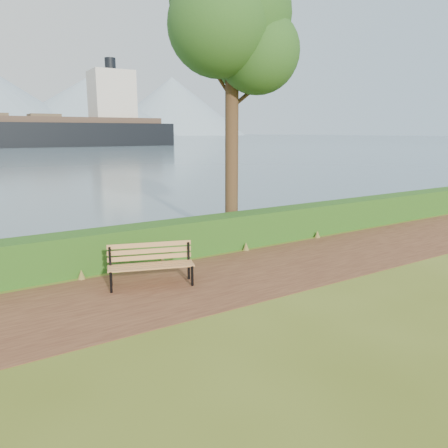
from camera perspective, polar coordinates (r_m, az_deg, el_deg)
ground at (r=10.47m, az=2.28°, el=-7.23°), size 140.00×140.00×0.00m
path at (r=10.70m, az=1.35°, el=-6.76°), size 40.00×3.40×0.01m
hedge at (r=12.46m, az=-4.58°, el=-1.72°), size 32.00×0.85×1.00m
bench at (r=10.09m, az=-9.55°, el=-4.85°), size 1.98×1.13×0.96m
tree at (r=14.02m, az=1.09°, el=24.70°), size 4.29×3.73×8.78m
cargo_ship at (r=110.55m, az=-25.20°, el=10.85°), size 76.53×14.44×23.13m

